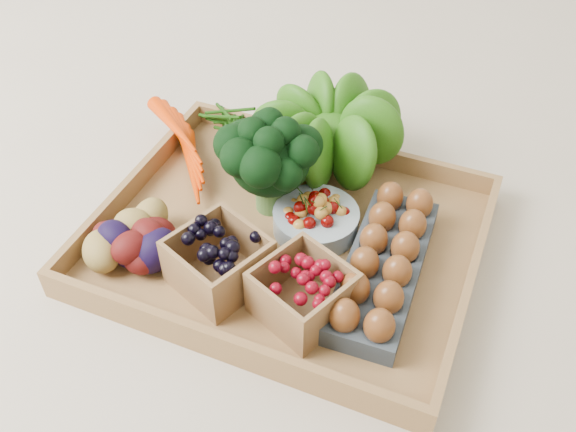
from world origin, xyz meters
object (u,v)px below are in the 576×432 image
at_px(broccoli, 270,177).
at_px(egg_carton, 383,269).
at_px(tray, 288,241).
at_px(cherry_bowl, 316,220).

xyz_separation_m(broccoli, egg_carton, (0.20, -0.07, -0.04)).
bearing_deg(tray, egg_carton, -7.57).
xyz_separation_m(tray, broccoli, (-0.05, 0.05, 0.07)).
height_order(broccoli, cherry_bowl, broccoli).
relative_size(broccoli, cherry_bowl, 1.19).
bearing_deg(egg_carton, tray, 170.10).
relative_size(broccoli, egg_carton, 0.55).
xyz_separation_m(broccoli, cherry_bowl, (0.08, -0.02, -0.04)).
distance_m(tray, cherry_bowl, 0.05).
bearing_deg(tray, broccoli, 134.19).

